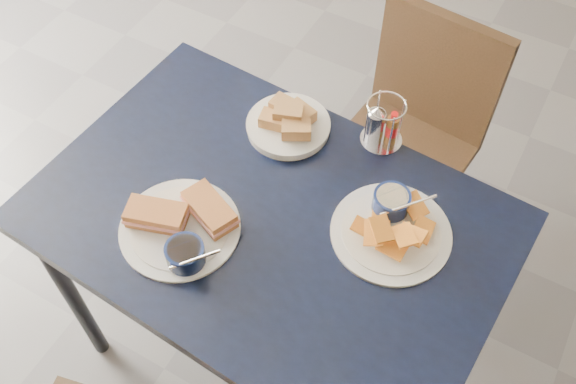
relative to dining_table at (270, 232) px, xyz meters
The scene contains 7 objects.
ground 0.69m from the dining_table, 24.09° to the left, with size 6.00×6.00×0.00m, color #54545A.
dining_table is the anchor object (origin of this frame).
chair_far 0.72m from the dining_table, 79.20° to the left, with size 0.44×0.43×0.86m.
sandwich_plate 0.23m from the dining_table, 138.68° to the right, with size 0.31×0.29×0.12m.
plantain_plate 0.31m from the dining_table, 23.03° to the left, with size 0.29×0.29×0.12m.
bread_basket 0.30m from the dining_table, 109.54° to the left, with size 0.22×0.22×0.08m.
condiment_caddy 0.40m from the dining_table, 69.47° to the left, with size 0.11×0.11×0.14m.
Camera 1 is at (0.35, -0.78, 2.04)m, focal length 40.00 mm.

